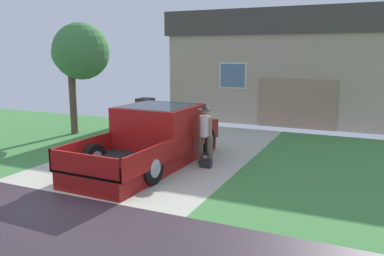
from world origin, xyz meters
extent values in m
cube|color=#B8B6A1|center=(0.00, 4.50, -0.03)|extent=(5.20, 9.00, 0.06)
cube|color=maroon|center=(0.19, 2.68, 0.21)|extent=(2.01, 5.25, 0.42)
cube|color=maroon|center=(0.21, 3.29, 1.01)|extent=(2.07, 2.05, 1.18)
cube|color=#1E2833|center=(0.21, 3.29, 1.37)|extent=(1.83, 1.88, 0.50)
cube|color=maroon|center=(0.26, 4.78, 0.71)|extent=(2.04, 1.06, 0.58)
cube|color=black|center=(0.15, 1.19, 0.45)|extent=(2.08, 2.26, 0.06)
cube|color=maroon|center=(-0.83, 1.22, 0.68)|extent=(0.13, 2.20, 0.53)
cube|color=maroon|center=(1.12, 1.16, 0.68)|extent=(0.13, 2.20, 0.53)
cube|color=maroon|center=(0.11, 0.12, 0.68)|extent=(2.01, 0.12, 0.53)
cube|color=black|center=(-0.87, 4.02, 1.27)|extent=(0.11, 0.18, 0.20)
cylinder|color=black|center=(-0.62, 4.66, 0.40)|extent=(0.29, 0.81, 0.80)
cylinder|color=#9E9EA3|center=(-0.62, 4.66, 0.40)|extent=(0.29, 0.45, 0.44)
cylinder|color=black|center=(1.13, 4.60, 0.40)|extent=(0.29, 0.81, 0.80)
cylinder|color=#9E9EA3|center=(1.13, 4.60, 0.40)|extent=(0.29, 0.45, 0.44)
cylinder|color=black|center=(-0.72, 1.44, 0.40)|extent=(0.29, 0.81, 0.80)
cylinder|color=#9E9EA3|center=(-0.72, 1.44, 0.40)|extent=(0.29, 0.45, 0.44)
cylinder|color=black|center=(1.03, 1.38, 0.40)|extent=(0.29, 0.81, 0.80)
cylinder|color=#9E9EA3|center=(1.03, 1.38, 0.40)|extent=(0.29, 0.45, 0.44)
cylinder|color=brown|center=(1.71, 3.45, 0.41)|extent=(0.16, 0.16, 0.83)
cylinder|color=brown|center=(1.38, 3.57, 0.41)|extent=(0.16, 0.16, 0.83)
cylinder|color=silver|center=(1.54, 3.51, 1.09)|extent=(0.31, 0.31, 0.58)
cylinder|color=tan|center=(1.72, 3.45, 1.03)|extent=(0.09, 0.09, 0.63)
cylinder|color=tan|center=(1.37, 3.57, 1.03)|extent=(0.09, 0.09, 0.63)
sphere|color=tan|center=(1.54, 3.51, 1.50)|extent=(0.21, 0.21, 0.21)
cylinder|color=#232328|center=(1.54, 3.51, 1.55)|extent=(0.42, 0.42, 0.01)
cone|color=#232328|center=(1.54, 3.51, 1.61)|extent=(0.22, 0.22, 0.11)
cube|color=#232328|center=(1.69, 3.20, 0.12)|extent=(0.32, 0.17, 0.23)
torus|color=#232328|center=(1.69, 3.20, 0.28)|extent=(0.29, 0.02, 0.29)
cube|color=tan|center=(2.00, 12.63, 1.91)|extent=(9.83, 5.32, 3.82)
cube|color=#423D38|center=(2.00, 12.63, 4.36)|extent=(10.22, 5.53, 1.07)
cube|color=#93755B|center=(2.94, 9.94, 1.01)|extent=(3.15, 0.06, 2.02)
cube|color=slate|center=(0.17, 9.94, 2.10)|extent=(1.10, 0.05, 1.00)
cube|color=silver|center=(0.17, 9.95, 2.10)|extent=(1.23, 0.02, 1.12)
cylinder|color=brown|center=(-4.68, 5.34, 1.22)|extent=(0.27, 0.27, 2.45)
sphere|color=#407E3E|center=(-4.38, 5.59, 3.13)|extent=(2.13, 2.13, 2.13)
sphere|color=#407E3E|center=(-4.62, 5.64, 3.14)|extent=(1.75, 1.75, 1.75)
sphere|color=#407E3E|center=(-4.91, 5.64, 3.04)|extent=(1.46, 1.46, 1.46)
cube|color=#424247|center=(-3.22, 8.21, 0.56)|extent=(0.58, 0.68, 0.94)
cube|color=#2E2E31|center=(-3.22, 8.21, 1.08)|extent=(0.60, 0.71, 0.10)
cylinder|color=black|center=(-3.44, 7.94, 0.09)|extent=(0.05, 0.18, 0.18)
cylinder|color=black|center=(-3.00, 7.94, 0.09)|extent=(0.05, 0.18, 0.18)
camera|label=1|loc=(5.59, -6.34, 3.09)|focal=36.65mm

